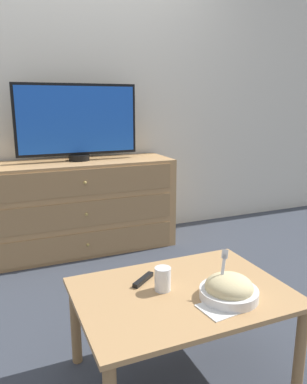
# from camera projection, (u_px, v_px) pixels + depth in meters

# --- Properties ---
(ground_plane) EXTENTS (12.00, 12.00, 0.00)m
(ground_plane) POSITION_uv_depth(u_px,v_px,m) (72.00, 238.00, 3.21)
(ground_plane) COLOR #383D47
(wall_back) EXTENTS (12.00, 0.05, 2.60)m
(wall_back) POSITION_uv_depth(u_px,v_px,m) (63.00, 81.00, 2.93)
(wall_back) COLOR silver
(wall_back) RESTS_ON ground_plane
(dresser) EXTENTS (1.45, 0.48, 0.70)m
(dresser) POSITION_uv_depth(u_px,v_px,m) (79.00, 206.00, 2.90)
(dresser) COLOR tan
(dresser) RESTS_ON ground_plane
(tv) EXTENTS (0.91, 0.16, 0.57)m
(tv) POSITION_uv_depth(u_px,v_px,m) (77.00, 121.00, 2.80)
(tv) COLOR black
(tv) RESTS_ON dresser
(coffee_table) EXTENTS (0.85, 0.61, 0.40)m
(coffee_table) POSITION_uv_depth(u_px,v_px,m) (182.00, 303.00, 1.52)
(coffee_table) COLOR tan
(coffee_table) RESTS_ON ground_plane
(takeout_bowl) EXTENTS (0.23, 0.23, 0.18)m
(takeout_bowl) POSITION_uv_depth(u_px,v_px,m) (229.00, 289.00, 1.44)
(takeout_bowl) COLOR silver
(takeout_bowl) RESTS_ON coffee_table
(drink_cup) EXTENTS (0.07, 0.07, 0.10)m
(drink_cup) POSITION_uv_depth(u_px,v_px,m) (163.00, 280.00, 1.51)
(drink_cup) COLOR beige
(drink_cup) RESTS_ON coffee_table
(napkin) EXTENTS (0.14, 0.14, 0.00)m
(napkin) POSITION_uv_depth(u_px,v_px,m) (219.00, 309.00, 1.37)
(napkin) COLOR white
(napkin) RESTS_ON coffee_table
(remote_control) EXTENTS (0.12, 0.10, 0.02)m
(remote_control) POSITION_uv_depth(u_px,v_px,m) (143.00, 280.00, 1.58)
(remote_control) COLOR black
(remote_control) RESTS_ON coffee_table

